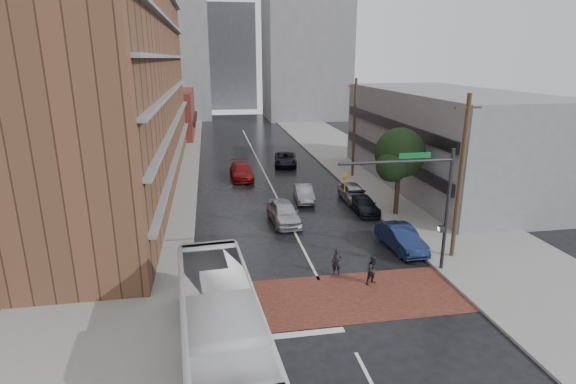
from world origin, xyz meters
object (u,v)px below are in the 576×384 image
object	(u,v)px
car_travel_b	(304,193)
car_parked_near	(401,238)
pedestrian_a	(337,262)
car_travel_c	(241,171)
pedestrian_b	(373,270)
suv_travel	(285,159)
car_parked_far	(353,193)
transit_bus	(222,337)
car_travel_a	(284,213)
car_parked_mid	(364,204)

from	to	relation	value
car_travel_b	car_parked_near	distance (m)	11.81
pedestrian_a	car_travel_c	size ratio (longest dim) A/B	0.29
pedestrian_b	car_travel_b	bearing A→B (deg)	76.06
pedestrian_b	car_parked_near	xyz separation A→B (m)	(3.41, 4.18, -0.06)
pedestrian_b	suv_travel	world-z (taller)	pedestrian_b
pedestrian_a	car_parked_far	size ratio (longest dim) A/B	0.34
transit_bus	car_parked_far	size ratio (longest dim) A/B	2.77
pedestrian_a	pedestrian_b	world-z (taller)	pedestrian_b
car_travel_a	suv_travel	bearing A→B (deg)	76.41
transit_bus	car_travel_a	xyz separation A→B (m)	(5.05, 16.27, -0.92)
car_travel_c	car_parked_far	world-z (taller)	car_travel_c
transit_bus	pedestrian_b	world-z (taller)	transit_bus
transit_bus	car_parked_near	xyz separation A→B (m)	(11.72, 10.29, -0.99)
suv_travel	car_parked_far	distance (m)	14.77
car_parked_near	transit_bus	bearing A→B (deg)	-143.28
car_parked_near	car_parked_mid	distance (m)	7.42
car_parked_near	car_travel_a	bearing A→B (deg)	133.52
car_parked_far	car_travel_a	bearing A→B (deg)	-147.86
car_travel_a	car_travel_b	distance (m)	5.72
pedestrian_b	suv_travel	bearing A→B (deg)	73.51
transit_bus	car_travel_c	bearing A→B (deg)	80.07
car_travel_c	suv_travel	size ratio (longest dim) A/B	1.01
pedestrian_a	car_travel_a	size ratio (longest dim) A/B	0.32
transit_bus	car_parked_mid	bearing A→B (deg)	51.95
pedestrian_b	car_travel_c	world-z (taller)	pedestrian_b
pedestrian_b	car_parked_near	size ratio (longest dim) A/B	0.35
car_travel_b	suv_travel	size ratio (longest dim) A/B	0.78
car_parked_mid	pedestrian_a	bearing A→B (deg)	-115.94
car_parked_near	pedestrian_a	bearing A→B (deg)	-155.73
suv_travel	car_parked_mid	bearing A→B (deg)	-70.08
pedestrian_a	car_travel_b	bearing A→B (deg)	103.80
car_travel_b	car_parked_far	bearing A→B (deg)	-8.11
car_travel_a	car_travel_b	size ratio (longest dim) A/B	1.18
car_travel_c	suv_travel	xyz separation A→B (m)	(5.42, 5.04, -0.04)
suv_travel	car_travel_a	bearing A→B (deg)	-91.55
pedestrian_b	car_parked_near	distance (m)	5.40
transit_bus	car_parked_far	distance (m)	23.67
pedestrian_b	car_parked_far	bearing A→B (deg)	59.90
car_travel_c	car_parked_mid	bearing A→B (deg)	-55.27
car_travel_a	car_travel_c	world-z (taller)	car_travel_a
car_travel_a	car_parked_far	bearing A→B (deg)	28.44
pedestrian_a	car_travel_b	world-z (taller)	pedestrian_a
pedestrian_a	transit_bus	bearing A→B (deg)	-113.68
car_travel_b	transit_bus	bearing A→B (deg)	-105.93
car_travel_c	car_parked_near	size ratio (longest dim) A/B	1.15
pedestrian_a	car_parked_far	distance (m)	13.98
car_parked_mid	pedestrian_b	bearing A→B (deg)	-105.93
car_travel_a	car_parked_near	xyz separation A→B (m)	(6.67, -5.99, -0.07)
suv_travel	pedestrian_a	bearing A→B (deg)	-85.04
pedestrian_a	car_travel_b	xyz separation A→B (m)	(0.99, 13.87, -0.10)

